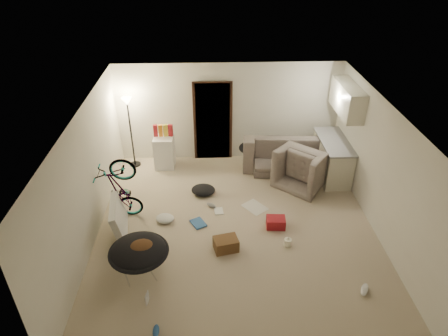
{
  "coord_description": "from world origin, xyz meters",
  "views": [
    {
      "loc": [
        -0.51,
        -6.17,
        5.22
      ],
      "look_at": [
        -0.22,
        0.6,
        1.09
      ],
      "focal_mm": 32.0,
      "sensor_mm": 36.0,
      "label": 1
    }
  ],
  "objects_px": {
    "drink_case_a": "(226,244)",
    "armchair": "(306,169)",
    "kitchen_counter": "(332,159)",
    "juicer": "(288,242)",
    "tv_box": "(119,217)",
    "drink_case_b": "(276,222)",
    "floor_lamp": "(129,118)",
    "saucer_chair": "(139,256)",
    "bicycle": "(122,202)",
    "mini_fridge": "(164,152)",
    "sofa": "(288,154)"
  },
  "relations": [
    {
      "from": "kitchen_counter",
      "to": "tv_box",
      "type": "distance_m",
      "value": 5.11
    },
    {
      "from": "saucer_chair",
      "to": "drink_case_b",
      "type": "relative_size",
      "value": 2.73
    },
    {
      "from": "armchair",
      "to": "drink_case_a",
      "type": "height_order",
      "value": "armchair"
    },
    {
      "from": "tv_box",
      "to": "sofa",
      "type": "bearing_deg",
      "value": 23.84
    },
    {
      "from": "drink_case_b",
      "to": "armchair",
      "type": "bearing_deg",
      "value": 63.98
    },
    {
      "from": "saucer_chair",
      "to": "tv_box",
      "type": "xyz_separation_m",
      "value": [
        -0.57,
        1.17,
        -0.09
      ]
    },
    {
      "from": "kitchen_counter",
      "to": "juicer",
      "type": "distance_m",
      "value": 2.92
    },
    {
      "from": "armchair",
      "to": "saucer_chair",
      "type": "height_order",
      "value": "saucer_chair"
    },
    {
      "from": "mini_fridge",
      "to": "tv_box",
      "type": "distance_m",
      "value": 2.59
    },
    {
      "from": "bicycle",
      "to": "mini_fridge",
      "type": "xyz_separation_m",
      "value": [
        0.68,
        2.07,
        0.01
      ]
    },
    {
      "from": "juicer",
      "to": "drink_case_b",
      "type": "bearing_deg",
      "value": 104.9
    },
    {
      "from": "kitchen_counter",
      "to": "saucer_chair",
      "type": "xyz_separation_m",
      "value": [
        -4.16,
        -3.12,
        -0.01
      ]
    },
    {
      "from": "mini_fridge",
      "to": "armchair",
      "type": "bearing_deg",
      "value": -11.65
    },
    {
      "from": "armchair",
      "to": "saucer_chair",
      "type": "relative_size",
      "value": 1.06
    },
    {
      "from": "sofa",
      "to": "armchair",
      "type": "bearing_deg",
      "value": 115.42
    },
    {
      "from": "saucer_chair",
      "to": "armchair",
      "type": "bearing_deg",
      "value": 38.92
    },
    {
      "from": "kitchen_counter",
      "to": "drink_case_b",
      "type": "relative_size",
      "value": 4.01
    },
    {
      "from": "floor_lamp",
      "to": "tv_box",
      "type": "bearing_deg",
      "value": -87.79
    },
    {
      "from": "mini_fridge",
      "to": "bicycle",
      "type": "bearing_deg",
      "value": -105.62
    },
    {
      "from": "bicycle",
      "to": "kitchen_counter",
      "type": "bearing_deg",
      "value": -70.14
    },
    {
      "from": "tv_box",
      "to": "drink_case_a",
      "type": "height_order",
      "value": "tv_box"
    },
    {
      "from": "floor_lamp",
      "to": "bicycle",
      "type": "bearing_deg",
      "value": -87.36
    },
    {
      "from": "armchair",
      "to": "mini_fridge",
      "type": "height_order",
      "value": "mini_fridge"
    },
    {
      "from": "floor_lamp",
      "to": "mini_fridge",
      "type": "relative_size",
      "value": 2.23
    },
    {
      "from": "tv_box",
      "to": "juicer",
      "type": "relative_size",
      "value": 5.13
    },
    {
      "from": "floor_lamp",
      "to": "sofa",
      "type": "height_order",
      "value": "floor_lamp"
    },
    {
      "from": "sofa",
      "to": "armchair",
      "type": "relative_size",
      "value": 2.08
    },
    {
      "from": "mini_fridge",
      "to": "saucer_chair",
      "type": "height_order",
      "value": "mini_fridge"
    },
    {
      "from": "bicycle",
      "to": "sofa",
      "type": "bearing_deg",
      "value": -60.25
    },
    {
      "from": "kitchen_counter",
      "to": "juicer",
      "type": "relative_size",
      "value": 7.37
    },
    {
      "from": "sofa",
      "to": "saucer_chair",
      "type": "relative_size",
      "value": 2.19
    },
    {
      "from": "floor_lamp",
      "to": "tv_box",
      "type": "distance_m",
      "value": 2.77
    },
    {
      "from": "mini_fridge",
      "to": "drink_case_b",
      "type": "height_order",
      "value": "mini_fridge"
    },
    {
      "from": "drink_case_b",
      "to": "juicer",
      "type": "height_order",
      "value": "drink_case_b"
    },
    {
      "from": "kitchen_counter",
      "to": "bicycle",
      "type": "height_order",
      "value": "kitchen_counter"
    },
    {
      "from": "kitchen_counter",
      "to": "juicer",
      "type": "height_order",
      "value": "kitchen_counter"
    },
    {
      "from": "bicycle",
      "to": "drink_case_b",
      "type": "bearing_deg",
      "value": -95.64
    },
    {
      "from": "kitchen_counter",
      "to": "floor_lamp",
      "type": "bearing_deg",
      "value": 172.34
    },
    {
      "from": "mini_fridge",
      "to": "juicer",
      "type": "xyz_separation_m",
      "value": [
        2.57,
        -3.04,
        -0.32
      ]
    },
    {
      "from": "sofa",
      "to": "drink_case_b",
      "type": "xyz_separation_m",
      "value": [
        -0.65,
        -2.39,
        -0.22
      ]
    },
    {
      "from": "kitchen_counter",
      "to": "juicer",
      "type": "bearing_deg",
      "value": -120.76
    },
    {
      "from": "drink_case_a",
      "to": "armchair",
      "type": "bearing_deg",
      "value": 35.88
    },
    {
      "from": "floor_lamp",
      "to": "tv_box",
      "type": "height_order",
      "value": "floor_lamp"
    },
    {
      "from": "bicycle",
      "to": "drink_case_a",
      "type": "distance_m",
      "value": 2.33
    },
    {
      "from": "kitchen_counter",
      "to": "drink_case_a",
      "type": "height_order",
      "value": "kitchen_counter"
    },
    {
      "from": "armchair",
      "to": "drink_case_a",
      "type": "xyz_separation_m",
      "value": [
        -1.98,
        -2.25,
        -0.22
      ]
    },
    {
      "from": "tv_box",
      "to": "drink_case_b",
      "type": "height_order",
      "value": "tv_box"
    },
    {
      "from": "bicycle",
      "to": "drink_case_b",
      "type": "xyz_separation_m",
      "value": [
        3.1,
        -0.42,
        -0.29
      ]
    },
    {
      "from": "mini_fridge",
      "to": "drink_case_a",
      "type": "height_order",
      "value": "mini_fridge"
    },
    {
      "from": "kitchen_counter",
      "to": "drink_case_a",
      "type": "bearing_deg",
      "value": -136.21
    }
  ]
}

